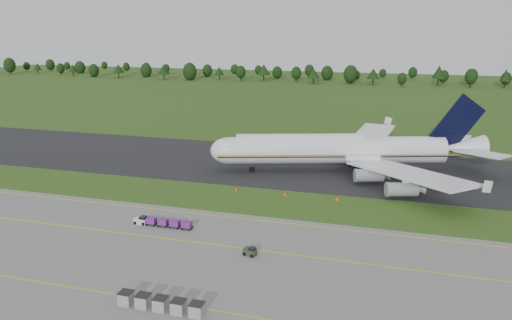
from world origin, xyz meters
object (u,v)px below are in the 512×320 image
(utility_cart, at_px, (250,252))
(uld_row, at_px, (161,304))
(baggage_train, at_px, (162,222))
(edge_markers, at_px, (285,195))
(aircraft, at_px, (342,149))

(utility_cart, bearing_deg, uld_row, -109.20)
(baggage_train, height_order, edge_markers, baggage_train)
(aircraft, relative_size, edge_markers, 3.04)
(aircraft, height_order, baggage_train, aircraft)
(aircraft, xyz_separation_m, baggage_train, (-25.85, -43.97, -4.59))
(edge_markers, bearing_deg, aircraft, 68.37)
(edge_markers, bearing_deg, uld_row, -96.26)
(baggage_train, relative_size, edge_markers, 0.50)
(aircraft, relative_size, utility_cart, 31.02)
(baggage_train, bearing_deg, uld_row, -63.68)
(baggage_train, distance_m, utility_cart, 19.35)
(aircraft, height_order, uld_row, aircraft)
(aircraft, distance_m, uld_row, 69.81)
(uld_row, bearing_deg, baggage_train, 116.32)
(utility_cart, bearing_deg, baggage_train, 159.73)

